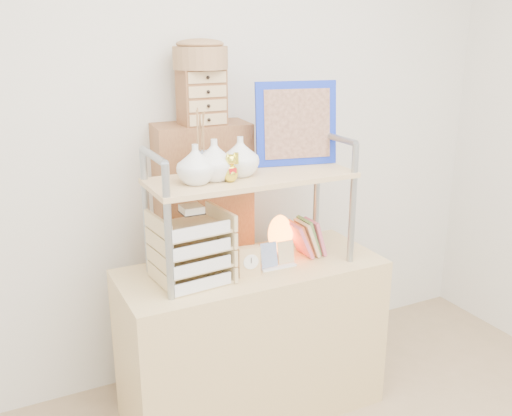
{
  "coord_description": "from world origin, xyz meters",
  "views": [
    {
      "loc": [
        -1.05,
        -0.93,
        1.78
      ],
      "look_at": [
        0.02,
        1.2,
        1.02
      ],
      "focal_mm": 40.0,
      "sensor_mm": 36.0,
      "label": 1
    }
  ],
  "objects": [
    {
      "name": "drawer_chest",
      "position": [
        -0.09,
        1.55,
        1.48
      ],
      "size": [
        0.2,
        0.16,
        0.25
      ],
      "color": "brown",
      "rests_on": "cabinet"
    },
    {
      "name": "hutch",
      "position": [
        -0.03,
        1.21,
        1.2
      ],
      "size": [
        0.92,
        0.34,
        0.8
      ],
      "color": "#91979E",
      "rests_on": "desk"
    },
    {
      "name": "woven_basket",
      "position": [
        -0.09,
        1.55,
        1.65
      ],
      "size": [
        0.25,
        0.25,
        0.1
      ],
      "primitive_type": "cylinder",
      "color": "#926642",
      "rests_on": "drawer_chest"
    },
    {
      "name": "room_shell",
      "position": [
        0.0,
        0.39,
        1.69
      ],
      "size": [
        3.42,
        3.41,
        2.61
      ],
      "color": "silver",
      "rests_on": "ground"
    },
    {
      "name": "salt_lamp",
      "position": [
        0.18,
        1.26,
        0.85
      ],
      "size": [
        0.13,
        0.12,
        0.2
      ],
      "color": "brown",
      "rests_on": "desk"
    },
    {
      "name": "cabinet",
      "position": [
        -0.09,
        1.57,
        0.68
      ],
      "size": [
        0.47,
        0.28,
        1.35
      ],
      "primitive_type": "cube",
      "rotation": [
        0.0,
        0.0,
        -0.1
      ],
      "color": "brown",
      "rests_on": "ground"
    },
    {
      "name": "desk",
      "position": [
        0.0,
        1.2,
        0.38
      ],
      "size": [
        1.2,
        0.5,
        0.75
      ],
      "primitive_type": "cube",
      "color": "tan",
      "rests_on": "ground"
    },
    {
      "name": "postcard_stand",
      "position": [
        0.1,
        1.14,
        0.79
      ],
      "size": [
        0.17,
        0.05,
        0.12
      ],
      "color": "white",
      "rests_on": "desk"
    },
    {
      "name": "letter_tray",
      "position": [
        -0.29,
        1.17,
        0.88
      ],
      "size": [
        0.3,
        0.29,
        0.34
      ],
      "color": "tan",
      "rests_on": "desk"
    },
    {
      "name": "desk_clock",
      "position": [
        -0.06,
        1.11,
        0.82
      ],
      "size": [
        0.1,
        0.05,
        0.13
      ],
      "color": "tan",
      "rests_on": "desk"
    }
  ]
}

